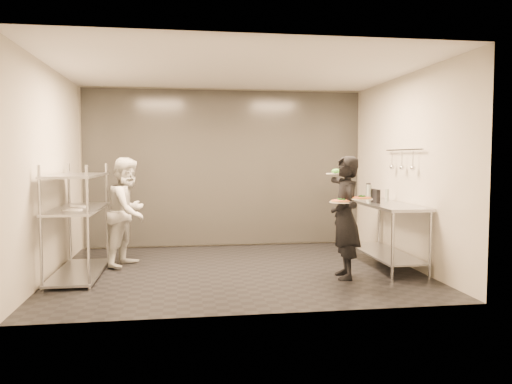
{
  "coord_description": "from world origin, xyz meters",
  "views": [
    {
      "loc": [
        -0.76,
        -6.9,
        1.59
      ],
      "look_at": [
        0.27,
        0.05,
        1.1
      ],
      "focal_mm": 35.0,
      "sensor_mm": 36.0,
      "label": 1
    }
  ],
  "objects": [
    {
      "name": "salad_plate",
      "position": [
        1.3,
        -0.38,
        1.39
      ],
      "size": [
        0.28,
        0.28,
        0.07
      ],
      "color": "white",
      "rests_on": "waiter"
    },
    {
      "name": "pizza_plate_near",
      "position": [
        1.23,
        -0.84,
        1.03
      ],
      "size": [
        0.31,
        0.31,
        0.05
      ],
      "color": "white",
      "rests_on": "waiter"
    },
    {
      "name": "pos_monitor",
      "position": [
        2.06,
        0.09,
        1.02
      ],
      "size": [
        0.08,
        0.28,
        0.2
      ],
      "primitive_type": "cube",
      "rotation": [
        0.0,
        0.0,
        -0.07
      ],
      "color": "black",
      "rests_on": "prep_counter"
    },
    {
      "name": "pizza_plate_far",
      "position": [
        1.47,
        -0.9,
        1.07
      ],
      "size": [
        0.28,
        0.28,
        0.05
      ],
      "color": "white",
      "rests_on": "waiter"
    },
    {
      "name": "prep_counter",
      "position": [
        2.18,
        0.0,
        0.63
      ],
      "size": [
        0.6,
        1.8,
        0.92
      ],
      "color": "#B1B3B8",
      "rests_on": "ground"
    },
    {
      "name": "pass_rack",
      "position": [
        -2.15,
        -0.0,
        0.77
      ],
      "size": [
        0.6,
        1.6,
        1.5
      ],
      "color": "#B1B3B8",
      "rests_on": "ground"
    },
    {
      "name": "bottle_green",
      "position": [
        1.99,
        0.19,
        1.05
      ],
      "size": [
        0.07,
        0.07,
        0.26
      ],
      "primitive_type": "cylinder",
      "color": "gray",
      "rests_on": "prep_counter"
    },
    {
      "name": "chef",
      "position": [
        -1.55,
        0.55,
        0.79
      ],
      "size": [
        0.85,
        0.94,
        1.59
      ],
      "primitive_type": "imported",
      "rotation": [
        0.0,
        0.0,
        1.18
      ],
      "color": "silver",
      "rests_on": "ground"
    },
    {
      "name": "utensil_rail",
      "position": [
        2.43,
        -0.0,
        1.55
      ],
      "size": [
        0.07,
        1.2,
        0.31
      ],
      "color": "#B1B3B8",
      "rests_on": "room_shell"
    },
    {
      "name": "waiter",
      "position": [
        1.35,
        -0.66,
        0.8
      ],
      "size": [
        0.43,
        0.62,
        1.61
      ],
      "primitive_type": "imported",
      "rotation": [
        0.0,
        0.0,
        -1.65
      ],
      "color": "black",
      "rests_on": "ground"
    },
    {
      "name": "bottle_dark",
      "position": [
        2.22,
        0.8,
        1.05
      ],
      "size": [
        0.07,
        0.07,
        0.25
      ],
      "primitive_type": "cylinder",
      "color": "black",
      "rests_on": "prep_counter"
    },
    {
      "name": "room_shell",
      "position": [
        0.0,
        1.18,
        1.4
      ],
      "size": [
        5.0,
        4.0,
        2.8
      ],
      "color": "black",
      "rests_on": "ground"
    },
    {
      "name": "bottle_clear",
      "position": [
        2.34,
        0.33,
        1.01
      ],
      "size": [
        0.06,
        0.06,
        0.19
      ],
      "primitive_type": "cylinder",
      "color": "gray",
      "rests_on": "prep_counter"
    }
  ]
}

